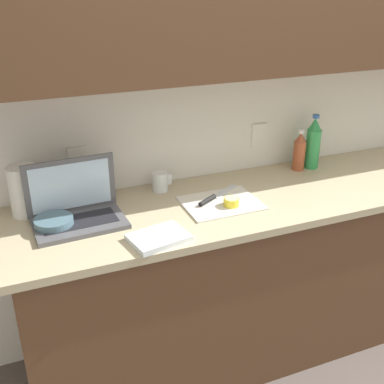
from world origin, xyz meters
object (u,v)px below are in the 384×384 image
at_px(measuring_cup, 160,181).
at_px(laptop, 76,208).
at_px(bottle_oil_tall, 299,152).
at_px(bowl_white, 54,224).
at_px(knife, 212,198).
at_px(lemon_half_cut, 231,202).
at_px(paper_towel_roll, 24,191).
at_px(cutting_board, 221,203).
at_px(bottle_green_soda, 313,144).

bearing_deg(measuring_cup, laptop, -159.36).
relative_size(bottle_oil_tall, measuring_cup, 2.26).
bearing_deg(bowl_white, knife, -0.17).
bearing_deg(bowl_white, lemon_half_cut, -6.97).
bearing_deg(lemon_half_cut, laptop, 168.73).
bearing_deg(knife, lemon_half_cut, -90.06).
xyz_separation_m(lemon_half_cut, paper_towel_roll, (-0.85, 0.27, 0.08)).
relative_size(lemon_half_cut, bottle_oil_tall, 0.32).
height_order(cutting_board, lemon_half_cut, lemon_half_cut).
height_order(lemon_half_cut, bottle_oil_tall, bottle_oil_tall).
bearing_deg(paper_towel_roll, bottle_green_soda, -0.19).
xyz_separation_m(knife, measuring_cup, (-0.18, 0.20, 0.03)).
bearing_deg(cutting_board, lemon_half_cut, -58.33).
bearing_deg(cutting_board, measuring_cup, 129.99).
height_order(cutting_board, knife, knife).
distance_m(cutting_board, bottle_green_soda, 0.69).
bearing_deg(bowl_white, cutting_board, -3.66).
bearing_deg(paper_towel_roll, cutting_board, -15.63).
height_order(bottle_oil_tall, bowl_white, bottle_oil_tall).
height_order(knife, bottle_green_soda, bottle_green_soda).
xyz_separation_m(lemon_half_cut, bottle_green_soda, (0.61, 0.27, 0.11)).
height_order(bottle_green_soda, measuring_cup, bottle_green_soda).
bearing_deg(bottle_oil_tall, cutting_board, -158.07).
xyz_separation_m(bottle_green_soda, bowl_white, (-1.36, -0.18, -0.11)).
distance_m(lemon_half_cut, bowl_white, 0.76).
height_order(bottle_green_soda, bowl_white, bottle_green_soda).
bearing_deg(lemon_half_cut, bowl_white, 173.03).
bearing_deg(lemon_half_cut, bottle_oil_tall, 27.06).
bearing_deg(paper_towel_roll, lemon_half_cut, -17.98).
height_order(bottle_green_soda, bottle_oil_tall, bottle_green_soda).
distance_m(cutting_board, knife, 0.05).
relative_size(bowl_white, paper_towel_roll, 0.71).
relative_size(lemon_half_cut, paper_towel_roll, 0.32).
bearing_deg(lemon_half_cut, cutting_board, 121.67).
bearing_deg(measuring_cup, paper_towel_roll, -178.49).
height_order(measuring_cup, paper_towel_roll, paper_towel_roll).
bearing_deg(bottle_green_soda, cutting_board, -160.64).
height_order(laptop, cutting_board, laptop).
distance_m(bottle_oil_tall, paper_towel_roll, 1.37).
bearing_deg(cutting_board, knife, 119.17).
height_order(cutting_board, measuring_cup, measuring_cup).
xyz_separation_m(bottle_green_soda, bottle_oil_tall, (-0.08, -0.00, -0.03)).
height_order(laptop, bowl_white, laptop).
xyz_separation_m(bottle_oil_tall, measuring_cup, (-0.76, 0.02, -0.05)).
distance_m(knife, lemon_half_cut, 0.11).
bearing_deg(bottle_oil_tall, lemon_half_cut, -152.94).
distance_m(measuring_cup, bowl_white, 0.56).
xyz_separation_m(cutting_board, bottle_oil_tall, (0.56, 0.22, 0.09)).
height_order(cutting_board, bottle_green_soda, bottle_green_soda).
relative_size(cutting_board, bottle_green_soda, 1.18).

